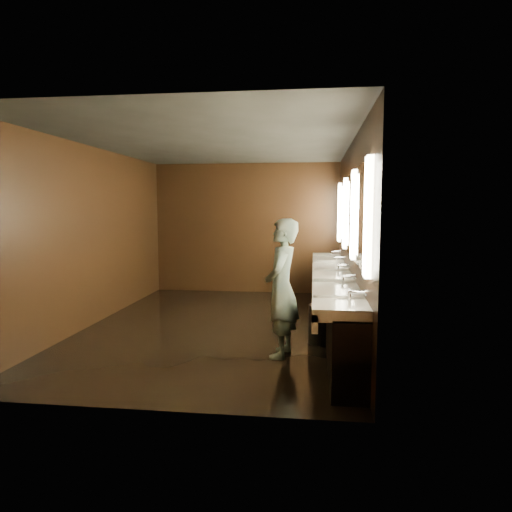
{
  "coord_description": "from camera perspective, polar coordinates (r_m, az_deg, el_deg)",
  "views": [
    {
      "loc": [
        1.45,
        -6.84,
        1.84
      ],
      "look_at": [
        0.59,
        0.0,
        1.11
      ],
      "focal_mm": 32.0,
      "sensor_mm": 36.0,
      "label": 1
    }
  ],
  "objects": [
    {
      "name": "floor",
      "position": [
        7.23,
        -4.74,
        -8.74
      ],
      "size": [
        6.0,
        6.0,
        0.0
      ],
      "primitive_type": "plane",
      "color": "black",
      "rests_on": "ground"
    },
    {
      "name": "ceiling",
      "position": [
        7.06,
        -4.94,
        13.82
      ],
      "size": [
        4.0,
        6.0,
        0.02
      ],
      "primitive_type": "cube",
      "color": "#2D2D2B",
      "rests_on": "wall_back"
    },
    {
      "name": "wall_back",
      "position": [
        9.95,
        -1.24,
        3.48
      ],
      "size": [
        4.0,
        0.02,
        2.8
      ],
      "primitive_type": "cube",
      "color": "black",
      "rests_on": "floor"
    },
    {
      "name": "wall_front",
      "position": [
        4.13,
        -13.51,
        -0.24
      ],
      "size": [
        4.0,
        0.02,
        2.8
      ],
      "primitive_type": "cube",
      "color": "black",
      "rests_on": "floor"
    },
    {
      "name": "wall_left",
      "position": [
        7.67,
        -19.62,
        2.39
      ],
      "size": [
        0.02,
        6.0,
        2.8
      ],
      "primitive_type": "cube",
      "color": "black",
      "rests_on": "floor"
    },
    {
      "name": "wall_right",
      "position": [
        6.87,
        11.72,
        2.23
      ],
      "size": [
        0.02,
        6.0,
        2.8
      ],
      "primitive_type": "cube",
      "color": "black",
      "rests_on": "floor"
    },
    {
      "name": "sink_counter",
      "position": [
        6.98,
        9.86,
        -5.17
      ],
      "size": [
        0.55,
        5.4,
        1.01
      ],
      "color": "black",
      "rests_on": "floor"
    },
    {
      "name": "mirror_band",
      "position": [
        6.86,
        11.61,
        5.15
      ],
      "size": [
        0.06,
        5.03,
        1.15
      ],
      "color": "#FAEFC2",
      "rests_on": "wall_right"
    },
    {
      "name": "person",
      "position": [
        5.64,
        3.23,
        -4.02
      ],
      "size": [
        0.48,
        0.67,
        1.71
      ],
      "primitive_type": "imported",
      "rotation": [
        0.0,
        0.0,
        -1.7
      ],
      "color": "#87C1CA",
      "rests_on": "floor"
    },
    {
      "name": "trash_bin",
      "position": [
        6.33,
        8.12,
        -8.44
      ],
      "size": [
        0.41,
        0.41,
        0.53
      ],
      "primitive_type": "cylinder",
      "rotation": [
        0.0,
        0.0,
        -0.22
      ],
      "color": "black",
      "rests_on": "floor"
    }
  ]
}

